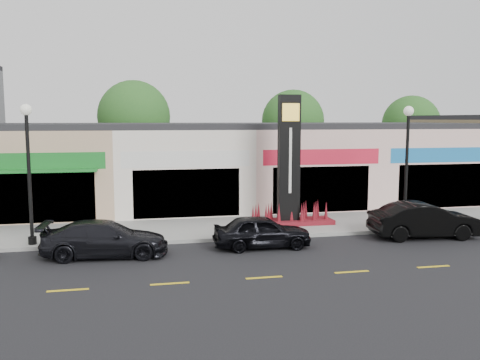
{
  "coord_description": "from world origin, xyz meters",
  "views": [
    {
      "loc": [
        -3.92,
        -18.26,
        5.05
      ],
      "look_at": [
        0.65,
        4.0,
        2.31
      ],
      "focal_mm": 38.0,
      "sensor_mm": 36.0,
      "label": 1
    }
  ],
  "objects": [
    {
      "name": "shop_pink_e",
      "position": [
        12.5,
        11.47,
        2.4
      ],
      "size": [
        7.0,
        10.01,
        4.8
      ],
      "color": "beige",
      "rests_on": "ground"
    },
    {
      "name": "lamp_west_near",
      "position": [
        -8.0,
        2.5,
        3.48
      ],
      "size": [
        0.44,
        0.44,
        5.47
      ],
      "color": "black",
      "rests_on": "sidewalk"
    },
    {
      "name": "pylon_sign",
      "position": [
        3.0,
        4.2,
        2.27
      ],
      "size": [
        4.2,
        1.3,
        6.0
      ],
      "color": "maroon",
      "rests_on": "sidewalk"
    },
    {
      "name": "ground",
      "position": [
        0.0,
        0.0,
        0.0
      ],
      "size": [
        120.0,
        120.0,
        0.0
      ],
      "primitive_type": "plane",
      "color": "black",
      "rests_on": "ground"
    },
    {
      "name": "curb",
      "position": [
        0.0,
        2.1,
        0.07
      ],
      "size": [
        52.0,
        0.2,
        0.15
      ],
      "primitive_type": "cube",
      "color": "gray",
      "rests_on": "ground"
    },
    {
      "name": "shop_beige",
      "position": [
        -8.5,
        11.46,
        2.4
      ],
      "size": [
        7.0,
        10.85,
        4.8
      ],
      "color": "tan",
      "rests_on": "ground"
    },
    {
      "name": "tree_rear_mid",
      "position": [
        8.0,
        19.5,
        4.88
      ],
      "size": [
        4.8,
        4.8,
        7.29
      ],
      "color": "#382619",
      "rests_on": "ground"
    },
    {
      "name": "tree_rear_east",
      "position": [
        18.0,
        19.5,
        4.63
      ],
      "size": [
        4.6,
        4.6,
        6.94
      ],
      "color": "#382619",
      "rests_on": "ground"
    },
    {
      "name": "car_black_sedan",
      "position": [
        0.86,
        0.72,
        0.65
      ],
      "size": [
        1.61,
        3.85,
        1.3
      ],
      "primitive_type": "imported",
      "rotation": [
        0.0,
        0.0,
        1.55
      ],
      "color": "black",
      "rests_on": "ground"
    },
    {
      "name": "shop_pink_w",
      "position": [
        5.5,
        11.47,
        2.4
      ],
      "size": [
        7.0,
        10.01,
        4.8
      ],
      "color": "beige",
      "rests_on": "ground"
    },
    {
      "name": "car_black_conv",
      "position": [
        8.07,
        0.97,
        0.76
      ],
      "size": [
        2.02,
        4.73,
        1.52
      ],
      "primitive_type": "imported",
      "rotation": [
        0.0,
        0.0,
        1.48
      ],
      "color": "black",
      "rests_on": "ground"
    },
    {
      "name": "tree_rear_west",
      "position": [
        -4.0,
        19.5,
        5.22
      ],
      "size": [
        5.2,
        5.2,
        7.83
      ],
      "color": "#382619",
      "rests_on": "ground"
    },
    {
      "name": "shop_cream",
      "position": [
        -1.5,
        11.47,
        2.4
      ],
      "size": [
        7.0,
        10.01,
        4.8
      ],
      "color": "silver",
      "rests_on": "ground"
    },
    {
      "name": "sidewalk",
      "position": [
        0.0,
        4.35,
        0.07
      ],
      "size": [
        52.0,
        4.3,
        0.15
      ],
      "primitive_type": "cube",
      "color": "gray",
      "rests_on": "ground"
    },
    {
      "name": "lamp_east_near",
      "position": [
        8.0,
        2.5,
        3.48
      ],
      "size": [
        0.44,
        0.44,
        5.47
      ],
      "color": "black",
      "rests_on": "sidewalk"
    },
    {
      "name": "car_dark_sedan",
      "position": [
        -5.12,
        0.65,
        0.67
      ],
      "size": [
        2.21,
        4.71,
        1.33
      ],
      "primitive_type": "imported",
      "rotation": [
        0.0,
        0.0,
        1.49
      ],
      "color": "black",
      "rests_on": "ground"
    }
  ]
}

